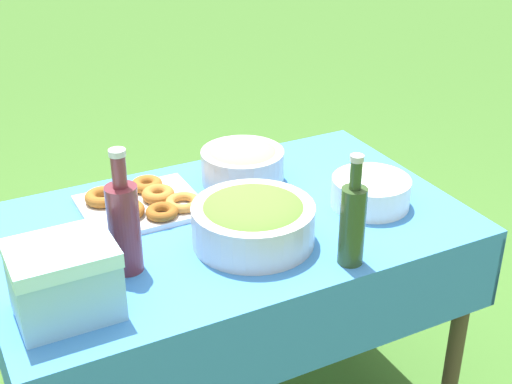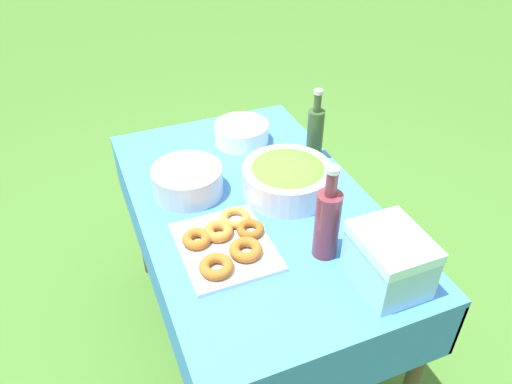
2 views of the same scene
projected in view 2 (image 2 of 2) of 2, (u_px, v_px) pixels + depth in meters
ground_plane at (254, 338)px, 2.23m from camera, size 14.00×14.00×0.00m
picnic_table at (254, 226)px, 1.83m from camera, size 1.30×0.80×0.77m
salad_bowl at (287, 177)px, 1.78m from camera, size 0.32×0.32×0.13m
pasta_bowl at (187, 178)px, 1.78m from camera, size 0.25×0.25×0.12m
donut_platter at (226, 243)px, 1.57m from camera, size 0.33×0.30×0.05m
plate_stack at (242, 133)px, 2.08m from camera, size 0.22×0.22×0.08m
olive_oil_bottle at (315, 132)px, 1.94m from camera, size 0.06×0.06×0.29m
wine_bottle at (327, 222)px, 1.49m from camera, size 0.08×0.08×0.32m
cooler_box at (389, 260)px, 1.42m from camera, size 0.23×0.18×0.17m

